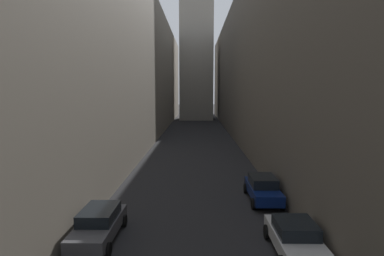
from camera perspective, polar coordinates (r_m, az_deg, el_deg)
ground_plane at (r=44.11m, az=0.64°, el=-2.62°), size 264.00×264.00×0.00m
building_block_left at (r=47.16m, az=-13.74°, el=10.20°), size 12.09×108.00×20.37m
building_block_right at (r=47.49m, az=17.04°, el=10.09°), size 15.35×108.00×20.39m
parked_car_left_third at (r=16.42m, az=-16.06°, el=-15.89°), size 1.89×4.51×1.50m
parked_car_right_third at (r=15.27m, az=17.66°, el=-17.82°), size 1.98×4.27×1.45m
parked_car_right_far at (r=21.48m, az=12.34°, el=-10.30°), size 1.92×4.55×1.58m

